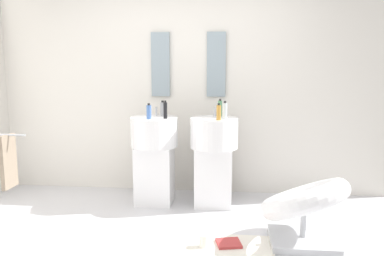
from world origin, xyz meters
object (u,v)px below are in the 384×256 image
object	(u,v)px
magazine_red	(229,243)
pedestal_sink_left	(155,155)
soap_bottle_black	(165,110)
coffee_mug	(204,241)
pedestal_sink_right	(214,156)
lounge_chair	(304,205)
soap_bottle_clear	(225,111)
towel_rack	(6,164)
soap_bottle_grey	(163,109)
soap_bottle_blue	(149,112)
soap_bottle_green	(220,108)
soap_bottle_amber	(219,112)

from	to	relation	value
magazine_red	pedestal_sink_left	bearing A→B (deg)	117.03
pedestal_sink_left	soap_bottle_black	xyz separation A→B (m)	(0.15, -0.10, 0.52)
pedestal_sink_left	coffee_mug	xyz separation A→B (m)	(0.63, -1.08, -0.48)
magazine_red	pedestal_sink_right	bearing A→B (deg)	87.36
pedestal_sink_left	pedestal_sink_right	xyz separation A→B (m)	(0.66, 0.00, 0.00)
lounge_chair	coffee_mug	distance (m)	0.91
soap_bottle_clear	pedestal_sink_right	bearing A→B (deg)	146.26
towel_rack	soap_bottle_black	xyz separation A→B (m)	(1.38, 0.75, 0.43)
soap_bottle_clear	soap_bottle_grey	world-z (taller)	soap_bottle_clear
lounge_chair	soap_bottle_clear	size ratio (longest dim) A/B	5.73
towel_rack	soap_bottle_blue	xyz separation A→B (m)	(1.21, 0.70, 0.42)
pedestal_sink_right	soap_bottle_black	distance (m)	0.74
soap_bottle_green	soap_bottle_blue	bearing A→B (deg)	-156.35
soap_bottle_green	pedestal_sink_right	bearing A→B (deg)	-109.02
towel_rack	soap_bottle_black	bearing A→B (deg)	28.70
soap_bottle_black	soap_bottle_green	world-z (taller)	same
pedestal_sink_right	towel_rack	bearing A→B (deg)	-155.75
towel_rack	soap_bottle_grey	world-z (taller)	soap_bottle_grey
coffee_mug	soap_bottle_blue	bearing A→B (deg)	125.27
lounge_chair	soap_bottle_grey	size ratio (longest dim) A/B	6.30
pedestal_sink_left	soap_bottle_blue	bearing A→B (deg)	-97.73
pedestal_sink_right	soap_bottle_grey	distance (m)	0.78
towel_rack	soap_bottle_black	distance (m)	1.63
lounge_chair	soap_bottle_green	bearing A→B (deg)	125.34
pedestal_sink_right	soap_bottle_blue	distance (m)	0.86
coffee_mug	soap_bottle_amber	bearing A→B (deg)	84.69
pedestal_sink_left	coffee_mug	world-z (taller)	pedestal_sink_left
pedestal_sink_left	soap_bottle_clear	world-z (taller)	soap_bottle_clear
pedestal_sink_right	magazine_red	size ratio (longest dim) A/B	5.34
pedestal_sink_left	pedestal_sink_right	world-z (taller)	same
pedestal_sink_right	soap_bottle_blue	bearing A→B (deg)	-167.11
soap_bottle_blue	soap_bottle_grey	distance (m)	0.29
soap_bottle_black	magazine_red	bearing A→B (deg)	-52.74
pedestal_sink_right	soap_bottle_clear	bearing A→B (deg)	-33.74
soap_bottle_clear	soap_bottle_grey	bearing A→B (deg)	164.80
magazine_red	soap_bottle_blue	world-z (taller)	soap_bottle_blue
towel_rack	coffee_mug	bearing A→B (deg)	-6.93
pedestal_sink_left	pedestal_sink_right	distance (m)	0.66
magazine_red	soap_bottle_amber	bearing A→B (deg)	85.73
coffee_mug	soap_bottle_grey	xyz separation A→B (m)	(-0.55, 1.19, 0.99)
magazine_red	coffee_mug	xyz separation A→B (m)	(-0.21, -0.07, 0.04)
soap_bottle_black	soap_bottle_green	bearing A→B (deg)	24.93
towel_rack	coffee_mug	size ratio (longest dim) A/B	8.89
lounge_chair	magazine_red	bearing A→B (deg)	-170.06
pedestal_sink_left	magazine_red	bearing A→B (deg)	-50.32
magazine_red	lounge_chair	bearing A→B (deg)	-2.71
lounge_chair	soap_bottle_grey	distance (m)	1.87
towel_rack	soap_bottle_grey	size ratio (longest dim) A/B	5.47
pedestal_sink_right	soap_bottle_clear	size ratio (longest dim) A/B	5.61
soap_bottle_blue	soap_bottle_grey	bearing A→B (deg)	69.71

